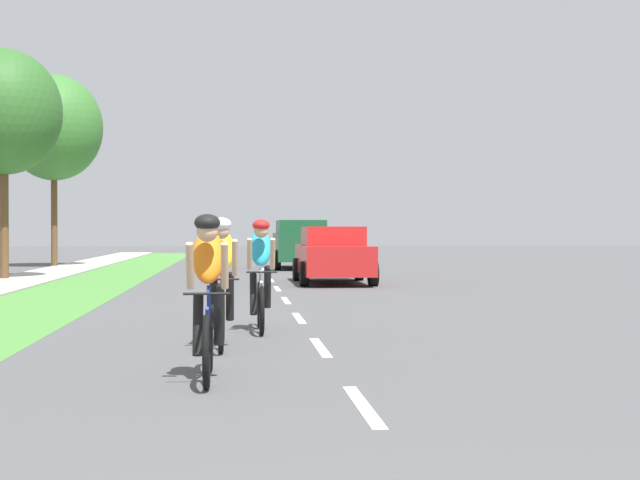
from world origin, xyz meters
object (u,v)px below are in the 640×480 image
at_px(cyclist_trailing, 222,281).
at_px(street_tree_near, 4,112).
at_px(cyclist_distant, 261,274).
at_px(suv_dark_green, 301,243).
at_px(street_tree_far, 54,128).
at_px(cyclist_lead, 208,295).
at_px(sedan_red, 333,255).

relative_size(cyclist_trailing, street_tree_near, 0.26).
relative_size(cyclist_distant, street_tree_near, 0.26).
bearing_deg(suv_dark_green, street_tree_far, 167.50).
xyz_separation_m(cyclist_lead, sedan_red, (2.89, 15.75, -0.04)).
distance_m(cyclist_trailing, cyclist_distant, 1.86).
bearing_deg(cyclist_distant, street_tree_far, 107.38).
distance_m(cyclist_trailing, sedan_red, 13.63).
relative_size(cyclist_trailing, suv_dark_green, 0.37).
distance_m(cyclist_lead, cyclist_distant, 4.24).
relative_size(cyclist_trailing, sedan_red, 0.40).
bearing_deg(cyclist_lead, cyclist_trailing, 87.75).
distance_m(cyclist_trailing, suv_dark_green, 23.07).
height_order(cyclist_lead, cyclist_trailing, same).
height_order(cyclist_trailing, suv_dark_green, suv_dark_green).
relative_size(street_tree_near, street_tree_far, 0.89).
height_order(cyclist_lead, street_tree_near, street_tree_near).
xyz_separation_m(cyclist_lead, street_tree_near, (-6.28, 18.16, 3.97)).
height_order(sedan_red, street_tree_far, street_tree_far).
height_order(cyclist_trailing, sedan_red, cyclist_trailing).
distance_m(cyclist_lead, street_tree_far, 28.56).
height_order(cyclist_lead, cyclist_distant, same).
xyz_separation_m(cyclist_distant, sedan_red, (2.27, 11.56, -0.04)).
relative_size(sedan_red, suv_dark_green, 0.91).
height_order(cyclist_lead, sedan_red, cyclist_lead).
height_order(cyclist_distant, suv_dark_green, suv_dark_green).
relative_size(cyclist_distant, sedan_red, 0.40).
bearing_deg(street_tree_far, street_tree_near, -87.71).
distance_m(suv_dark_green, street_tree_near, 12.12).
relative_size(cyclist_lead, street_tree_far, 0.23).
relative_size(cyclist_lead, sedan_red, 0.40).
xyz_separation_m(cyclist_distant, street_tree_near, (-6.89, 13.96, 3.97)).
bearing_deg(cyclist_lead, suv_dark_green, 83.88).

